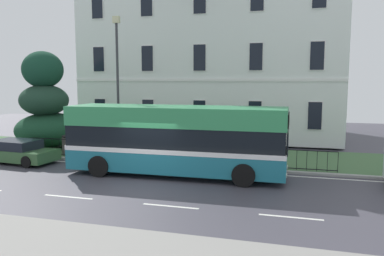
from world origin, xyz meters
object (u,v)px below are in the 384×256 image
object	(u,v)px
georgian_townhouse	(216,47)
single_decker_bus	(176,139)
street_lamp_post	(118,78)
parked_hatchback_00	(19,152)
litter_bin	(66,145)
evergreen_tree	(47,111)

from	to	relation	value
georgian_townhouse	single_decker_bus	distance (m)	14.73
georgian_townhouse	street_lamp_post	distance (m)	11.44
parked_hatchback_00	litter_bin	size ratio (longest dim) A/B	3.52
georgian_townhouse	parked_hatchback_00	bearing A→B (deg)	-119.97
parked_hatchback_00	single_decker_bus	bearing A→B (deg)	2.76
single_decker_bus	street_lamp_post	world-z (taller)	street_lamp_post
georgian_townhouse	single_decker_bus	size ratio (longest dim) A/B	1.90
parked_hatchback_00	litter_bin	world-z (taller)	litter_bin
georgian_townhouse	parked_hatchback_00	size ratio (longest dim) A/B	4.63
evergreen_tree	parked_hatchback_00	bearing A→B (deg)	-75.29
evergreen_tree	single_decker_bus	size ratio (longest dim) A/B	0.60
litter_bin	parked_hatchback_00	bearing A→B (deg)	-127.87
evergreen_tree	litter_bin	size ratio (longest dim) A/B	5.17
litter_bin	georgian_townhouse	bearing A→B (deg)	61.57
parked_hatchback_00	litter_bin	xyz separation A→B (m)	(1.55, 2.00, 0.11)
street_lamp_post	single_decker_bus	bearing A→B (deg)	-35.13
georgian_townhouse	street_lamp_post	xyz separation A→B (m)	(-3.25, -10.69, -2.45)
evergreen_tree	parked_hatchback_00	distance (m)	4.47
parked_hatchback_00	evergreen_tree	bearing A→B (deg)	109.77
single_decker_bus	street_lamp_post	distance (m)	5.97
georgian_townhouse	single_decker_bus	bearing A→B (deg)	-85.53
single_decker_bus	street_lamp_post	xyz separation A→B (m)	(-4.32, 3.04, 2.77)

